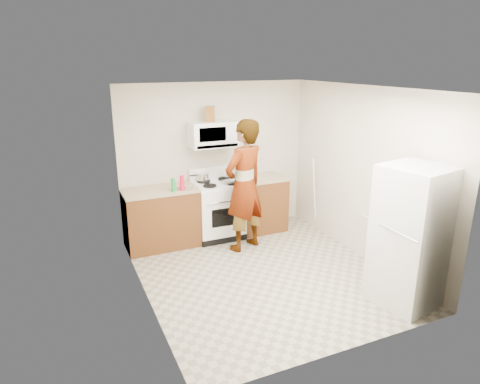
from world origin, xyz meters
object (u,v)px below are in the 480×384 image
person (244,186)px  kettle (250,171)px  gas_range (218,209)px  fridge (411,237)px  saucepan (203,177)px  microwave (213,134)px

person → kettle: bearing=-142.8°
gas_range → fridge: 3.13m
person → saucepan: size_ratio=10.03×
gas_range → microwave: 1.22m
gas_range → kettle: 0.87m
kettle → saucepan: (-0.84, 0.01, -0.01)m
fridge → person: bearing=106.4°
gas_range → saucepan: bearing=134.9°
person → saucepan: 0.87m
microwave → saucepan: (-0.18, 0.05, -0.69)m
microwave → kettle: size_ratio=4.34×
gas_range → fridge: (1.35, -2.80, 0.36)m
kettle → saucepan: size_ratio=0.87×
microwave → gas_range: bearing=-90.0°
gas_range → kettle: bearing=14.6°
microwave → saucepan: microwave is taller
gas_range → microwave: (0.00, 0.13, 1.21)m
gas_range → kettle: (0.66, 0.17, 0.54)m
gas_range → person: size_ratio=0.56×
person → fridge: 2.49m
kettle → gas_range: bearing=-142.8°
fridge → saucepan: size_ratio=8.44×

